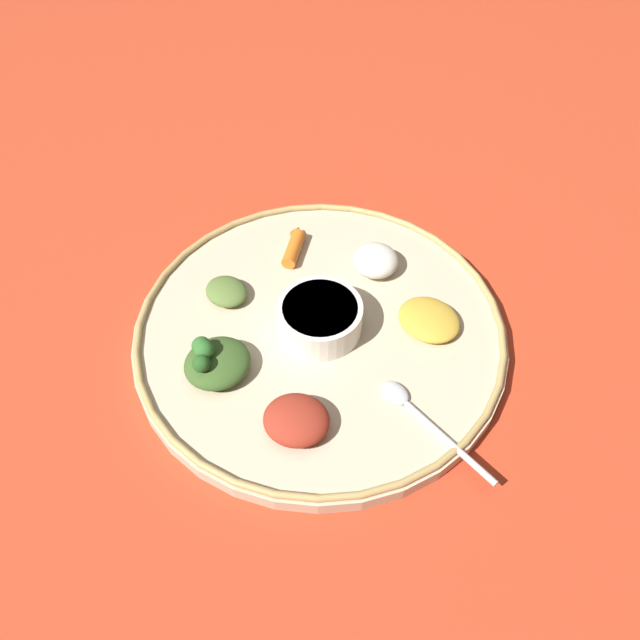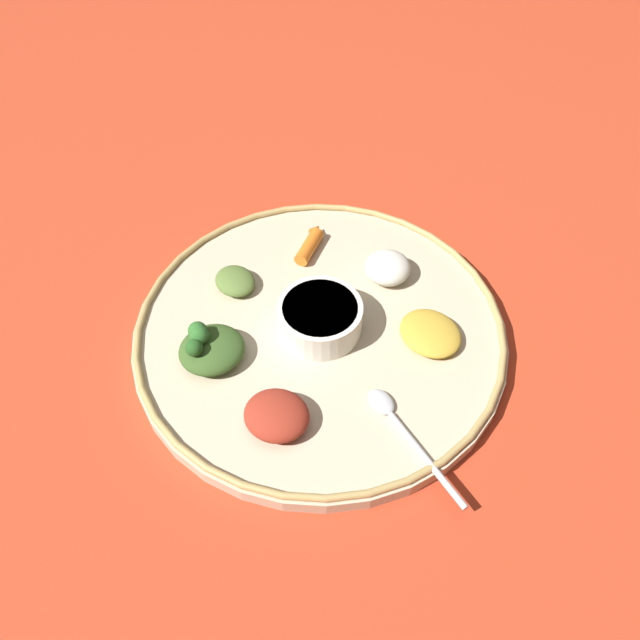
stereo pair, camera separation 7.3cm
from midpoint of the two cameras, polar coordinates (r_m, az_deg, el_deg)
The scene contains 11 objects.
ground_plane at distance 0.75m, azimuth -2.76°, elevation -1.76°, with size 2.40×2.40×0.00m, color #B7381E.
platter at distance 0.75m, azimuth -2.79°, elevation -1.34°, with size 0.43×0.43×0.02m, color #C6B293.
platter_rim at distance 0.74m, azimuth -2.82°, elevation -0.76°, with size 0.42×0.42×0.01m, color tan.
center_bowl at distance 0.72m, azimuth -2.87°, elevation 0.10°, with size 0.10×0.10×0.04m.
spoon at distance 0.67m, azimuth 5.65°, elevation -8.52°, with size 0.09×0.14×0.01m.
greens_pile at distance 0.70m, azimuth -12.25°, elevation -3.81°, with size 0.09×0.09×0.05m.
carrot_near_spoon at distance 0.82m, azimuth -4.79°, elevation 6.48°, with size 0.04×0.07×0.02m.
mound_lentil_yellow at distance 0.74m, azimuth 6.92°, elevation -0.13°, with size 0.07×0.06×0.02m, color gold.
mound_collards at distance 0.78m, azimuth -11.00°, elevation 2.35°, with size 0.05×0.05×0.02m, color #567033.
mound_rice_white at distance 0.79m, azimuth 2.35°, elevation 5.16°, with size 0.06×0.06×0.03m, color silver.
mound_beet at distance 0.66m, azimuth -5.33°, elevation -9.07°, with size 0.07×0.06×0.03m, color maroon.
Camera 1 is at (-0.09, -0.45, 0.60)m, focal length 36.00 mm.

